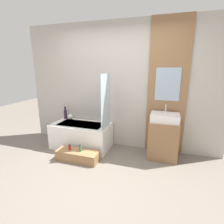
# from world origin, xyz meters

# --- Properties ---
(ground_plane) EXTENTS (12.00, 12.00, 0.00)m
(ground_plane) POSITION_xyz_m (0.00, 0.00, 0.00)
(ground_plane) COLOR slate
(wall_tiled_back) EXTENTS (4.20, 0.06, 2.60)m
(wall_tiled_back) POSITION_xyz_m (0.00, 1.58, 1.30)
(wall_tiled_back) COLOR #B7B2A8
(wall_tiled_back) RESTS_ON ground_plane
(wall_wood_accent) EXTENTS (0.73, 0.04, 2.60)m
(wall_wood_accent) POSITION_xyz_m (0.98, 1.53, 1.30)
(wall_wood_accent) COLOR #8E6642
(wall_wood_accent) RESTS_ON ground_plane
(bathtub) EXTENTS (1.23, 0.66, 0.53)m
(bathtub) POSITION_xyz_m (-0.72, 1.20, 0.27)
(bathtub) COLOR white
(bathtub) RESTS_ON ground_plane
(glass_shower_screen) EXTENTS (0.01, 0.49, 1.06)m
(glass_shower_screen) POSITION_xyz_m (-0.13, 1.13, 1.06)
(glass_shower_screen) COLOR silver
(glass_shower_screen) RESTS_ON bathtub
(wooden_step_bench) EXTENTS (0.80, 0.29, 0.19)m
(wooden_step_bench) POSITION_xyz_m (-0.53, 0.65, 0.09)
(wooden_step_bench) COLOR #997047
(wooden_step_bench) RESTS_ON ground_plane
(vanity_cabinet) EXTENTS (0.54, 0.48, 0.73)m
(vanity_cabinet) POSITION_xyz_m (0.98, 1.27, 0.36)
(vanity_cabinet) COLOR #8E6642
(vanity_cabinet) RESTS_ON ground_plane
(sink) EXTENTS (0.51, 0.38, 0.30)m
(sink) POSITION_xyz_m (0.98, 1.27, 0.80)
(sink) COLOR white
(sink) RESTS_ON vanity_cabinet
(vase_tall_dark) EXTENTS (0.07, 0.07, 0.29)m
(vase_tall_dark) POSITION_xyz_m (-1.25, 1.44, 0.64)
(vase_tall_dark) COLOR #2D1E33
(vase_tall_dark) RESTS_ON bathtub
(vase_round_light) EXTENTS (0.12, 0.12, 0.12)m
(vase_round_light) POSITION_xyz_m (-1.11, 1.42, 0.59)
(vase_round_light) COLOR silver
(vase_round_light) RESTS_ON bathtub
(bottle_soap_primary) EXTENTS (0.04, 0.04, 0.10)m
(bottle_soap_primary) POSITION_xyz_m (-0.69, 0.65, 0.23)
(bottle_soap_primary) COLOR #B21928
(bottle_soap_primary) RESTS_ON wooden_step_bench
(bottle_soap_secondary) EXTENTS (0.04, 0.04, 0.13)m
(bottle_soap_secondary) POSITION_xyz_m (-0.47, 0.65, 0.25)
(bottle_soap_secondary) COLOR #38704C
(bottle_soap_secondary) RESTS_ON wooden_step_bench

